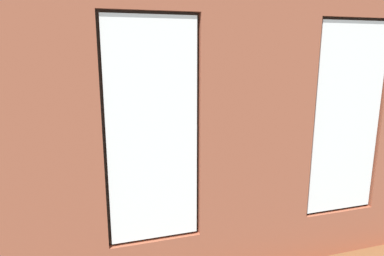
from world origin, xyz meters
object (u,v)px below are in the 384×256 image
Objects in this scene: candle_jar at (168,157)px; media_console at (11,181)px; remote_black at (186,161)px; potted_plant_corner_near_left at (270,122)px; papasan_chair at (116,141)px; table_plant_small at (196,150)px; tv_flatscreen at (7,148)px; couch_left at (324,160)px; couch_by_window at (196,220)px; coffee_table at (179,163)px; potted_plant_by_left_couch at (270,142)px; cup_ceramic at (158,161)px; potted_plant_mid_room_small at (209,151)px.

media_console is at bearing -2.96° from candle_jar.
potted_plant_corner_near_left reaches higher than remote_black.
candle_jar is 1.80m from papasan_chair.
tv_flatscreen is (3.29, -0.11, 0.30)m from table_plant_small.
couch_left is at bearing 171.81° from media_console.
couch_by_window is at bearing 50.29° from potted_plant_corner_near_left.
table_plant_small is 0.21× the size of papasan_chair.
couch_left is at bearing 86.52° from potted_plant_corner_near_left.
coffee_table is 1.38× the size of tv_flatscreen.
couch_by_window is 19.76× the size of candle_jar.
coffee_table is 0.16m from remote_black.
couch_by_window reaches higher than table_plant_small.
potted_plant_by_left_couch is (-5.29, -0.58, 0.12)m from media_console.
couch_by_window is 2.01× the size of papasan_chair.
potted_plant_corner_near_left is at bearing -129.71° from couch_by_window.
couch_left is 17.87× the size of candle_jar.
papasan_chair reaches higher than potted_plant_by_left_couch.
media_console is at bearing 90.00° from tv_flatscreen.
media_console is at bearing 54.09° from remote_black.
candle_jar is 0.48× the size of table_plant_small.
potted_plant_by_left_couch is (-2.56, -0.72, -0.11)m from candle_jar.
media_console is 0.60m from tv_flatscreen.
couch_by_window is at bearing 138.42° from remote_black.
cup_ceramic is at bearing 14.20° from coffee_table.
couch_left is 1.68× the size of media_console.
couch_left is at bearing 163.45° from table_plant_small.
tv_flatscreen reaches higher than media_console.
remote_black is 0.15× the size of media_console.
tv_flatscreen is at bearing 6.18° from potted_plant_by_left_couch.
remote_black is (0.28, 0.23, -0.11)m from table_plant_small.
papasan_chair reaches higher than media_console.
candle_jar is (2.96, -0.68, 0.14)m from couch_left.
coffee_table is 2.52m from potted_plant_by_left_couch.
couch_left is 3.04m from candle_jar.
remote_black is (-0.44, -2.05, 0.10)m from couch_by_window.
media_console is (2.73, -0.14, -0.23)m from candle_jar.
potted_plant_mid_room_small is (1.98, -1.16, 0.03)m from couch_left.
couch_left is at bearing 149.62° from potted_plant_mid_room_small.
remote_black is at bearing 21.80° from potted_plant_by_left_couch.
tv_flatscreen is at bearing -98.40° from couch_left.
couch_by_window reaches higher than papasan_chair.
potted_plant_by_left_couch is (0.54, 0.97, -0.25)m from potted_plant_corner_near_left.
coffee_table is at bearing -98.76° from couch_by_window.
tv_flatscreen is at bearing -1.89° from table_plant_small.
table_plant_small is at bearing 131.90° from papasan_chair.
table_plant_small reaches higher than candle_jar.
table_plant_small is 2.09m from papasan_chair.
potted_plant_mid_room_small is at bearing -144.79° from coffee_table.
media_console is 2.39m from papasan_chair.
potted_plant_by_left_couch reaches higher than coffee_table.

